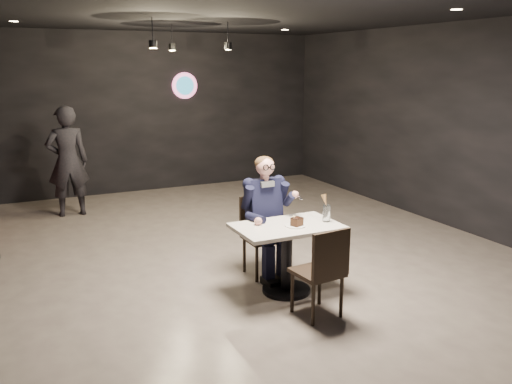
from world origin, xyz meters
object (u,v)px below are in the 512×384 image
sundae_glass (326,213)px  passerby (68,161)px  chair_near (317,270)px  seated_man (264,215)px  main_table (287,259)px  chair_far (264,237)px

sundae_glass → passerby: passerby is taller
chair_near → seated_man: seated_man is taller
main_table → seated_man: bearing=90.0°
chair_near → sundae_glass: sundae_glass is taller
main_table → chair_far: 0.56m
seated_man → sundae_glass: (0.45, -0.61, 0.12)m
chair_near → sundae_glass: size_ratio=5.12×
seated_man → main_table: bearing=-90.0°
chair_far → chair_near: same height
main_table → passerby: (-1.68, 4.22, 0.51)m
chair_far → sundae_glass: size_ratio=5.12×
seated_man → passerby: bearing=114.7°
main_table → chair_near: 0.62m
sundae_glass → chair_far: bearing=126.1°
chair_near → passerby: 5.13m
chair_far → sundae_glass: bearing=-53.9°
main_table → chair_far: bearing=90.0°
passerby → sundae_glass: bearing=117.4°
main_table → passerby: 4.57m
main_table → seated_man: seated_man is taller
passerby → main_table: bearing=112.7°
chair_far → seated_man: size_ratio=0.64×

